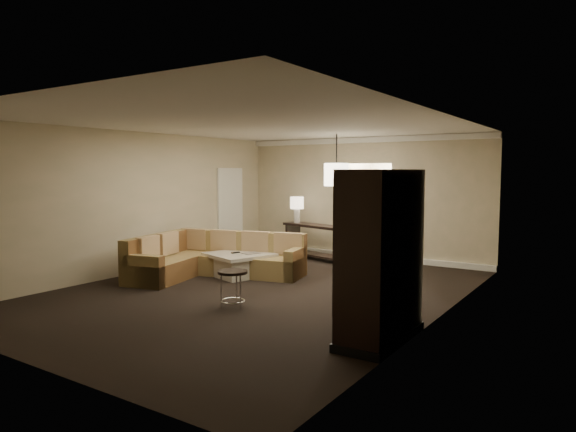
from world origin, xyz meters
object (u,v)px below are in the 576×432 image
Objects in this scene: person at (351,214)px; armoire at (380,260)px; drink_table at (233,281)px; coffee_table at (240,264)px; sectional_sofa at (211,259)px; console_table at (321,239)px.

armoire is at bearing 96.79° from person.
coffee_table is at bearing 126.26° from drink_table.
drink_table is at bearing -53.75° from sectional_sofa.
coffee_table is 4.41m from armoire.
coffee_table is 0.67× the size of armoire.
coffee_table is 0.70× the size of person.
coffee_table is at bearing 56.30° from person.
sectional_sofa is 0.56m from coffee_table.
sectional_sofa reaches higher than coffee_table.
console_table is 1.23m from person.
console_table is (0.90, 2.69, 0.15)m from sectional_sofa.
coffee_table is at bearing 24.41° from sectional_sofa.
person is (0.67, 3.46, 0.76)m from coffee_table.
coffee_table is 3.60m from person.
person reaches higher than sectional_sofa.
armoire is at bearing -37.93° from console_table.
sectional_sofa reaches higher than console_table.
drink_table is (1.83, -1.58, 0.07)m from sectional_sofa.
sectional_sofa is 1.49× the size of person.
sectional_sofa is at bearing 157.48° from armoire.
sectional_sofa is 4.64m from armoire.
console_table is 5.59m from armoire.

